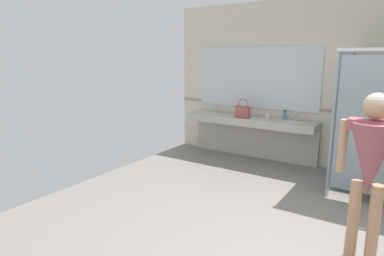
# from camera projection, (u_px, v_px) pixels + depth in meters

# --- Properties ---
(ground_plane) EXTENTS (7.16, 6.33, 0.10)m
(ground_plane) POSITION_uv_depth(u_px,v_px,m) (310.00, 254.00, 3.52)
(ground_plane) COLOR gray
(wall_back) EXTENTS (7.16, 0.12, 3.00)m
(wall_back) POSITION_uv_depth(u_px,v_px,m) (362.00, 86.00, 5.58)
(wall_back) COLOR beige
(wall_back) RESTS_ON ground_plane
(wall_back_tile_band) EXTENTS (7.16, 0.01, 0.06)m
(wall_back_tile_band) POSITION_uv_depth(u_px,v_px,m) (359.00, 113.00, 5.63)
(wall_back_tile_band) COLOR #9E937F
(wall_back_tile_band) RESTS_ON wall_back
(vanity_counter) EXTENTS (2.57, 0.53, 0.95)m
(vanity_counter) POSITION_uv_depth(u_px,v_px,m) (250.00, 128.00, 6.56)
(vanity_counter) COLOR #B2ADA3
(vanity_counter) RESTS_ON ground_plane
(mirror_panel) EXTENTS (2.47, 0.02, 1.19)m
(mirror_panel) POSITION_uv_depth(u_px,v_px,m) (256.00, 78.00, 6.51)
(mirror_panel) COLOR silver
(mirror_panel) RESTS_ON wall_back
(person_standing) EXTENTS (0.58, 0.43, 1.67)m
(person_standing) POSITION_uv_depth(u_px,v_px,m) (371.00, 159.00, 3.09)
(person_standing) COLOR tan
(person_standing) RESTS_ON ground_plane
(handbag) EXTENTS (0.27, 0.11, 0.37)m
(handbag) POSITION_uv_depth(u_px,v_px,m) (243.00, 111.00, 6.35)
(handbag) COLOR #934C42
(handbag) RESTS_ON vanity_counter
(soap_dispenser) EXTENTS (0.07, 0.07, 0.18)m
(soap_dispenser) POSITION_uv_depth(u_px,v_px,m) (285.00, 115.00, 6.21)
(soap_dispenser) COLOR teal
(soap_dispenser) RESTS_ON vanity_counter
(paper_cup) EXTENTS (0.07, 0.07, 0.10)m
(paper_cup) POSITION_uv_depth(u_px,v_px,m) (267.00, 117.00, 6.20)
(paper_cup) COLOR beige
(paper_cup) RESTS_ON vanity_counter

